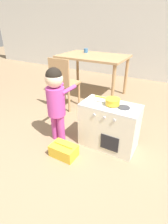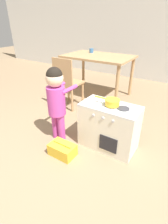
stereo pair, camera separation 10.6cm
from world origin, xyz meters
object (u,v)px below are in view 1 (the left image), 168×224
Objects in this scene: cup_on_table at (86,51)px; dining_table at (93,61)px; play_kitchen at (109,126)px; child_figure at (56,97)px; toy_pot at (112,101)px; toy_basket at (64,151)px; dining_chair_near at (64,82)px.

dining_table is at bearing -35.10° from cup_on_table.
play_kitchen is 0.70× the size of child_figure.
toy_pot is at bearing -55.84° from dining_table.
dining_table reaches higher than toy_basket.
dining_table reaches higher than toy_pot.
play_kitchen is 2.23× the size of toy_pot.
dining_table is 0.33m from cup_on_table.
toy_pot is at bearing -28.69° from dining_chair_near.
toy_pot is 0.34× the size of dining_chair_near.
toy_basket is at bearing -129.88° from play_kitchen.
dining_table reaches higher than play_kitchen.
toy_pot is at bearing 49.18° from toy_basket.
play_kitchen is 2.24× the size of toy_basket.
toy_basket is at bearing -43.63° from child_figure.
dining_chair_near and cup_on_table have the same top height.
dining_chair_near is (-1.02, 0.56, 0.18)m from play_kitchen.
play_kitchen is 1.64m from dining_table.
cup_on_table is (-0.12, 0.93, 0.34)m from dining_chair_near.
cup_on_table is (-0.79, 1.91, 0.72)m from toy_basket.
toy_pot is 3.54× the size of cup_on_table.
dining_chair_near is (-1.03, 0.56, -0.13)m from toy_pot.
play_kitchen is 0.52× the size of dining_table.
cup_on_table is at bearing 108.18° from child_figure.
cup_on_table reaches higher than play_kitchen.
child_figure is at bearing -161.82° from play_kitchen.
toy_basket is at bearing -130.82° from toy_pot.
dining_chair_near reaches higher than play_kitchen.
toy_basket is (0.23, -0.22, -0.50)m from child_figure.
cup_on_table is at bearing 144.90° from dining_table.
dining_chair_near reaches higher than toy_pot.
toy_basket is (-0.36, -0.41, -0.51)m from toy_pot.
dining_table is at bearing 80.13° from dining_chair_near.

